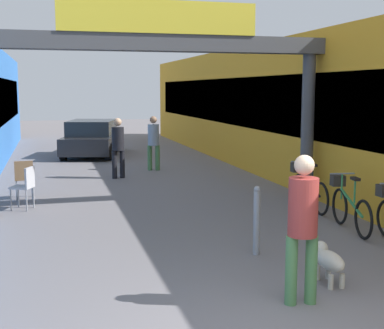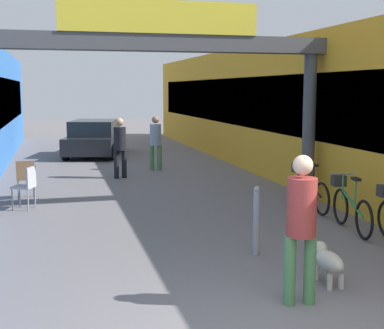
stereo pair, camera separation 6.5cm
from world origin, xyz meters
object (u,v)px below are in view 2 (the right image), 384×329
object	(u,v)px
pedestrian_with_dog	(301,220)
pedestrian_elderly_walking	(120,144)
cafe_chair_aluminium_nearer	(27,184)
cafe_chair_wood_farther	(26,176)
parked_car_black	(95,138)
dog_on_leash	(327,260)
pedestrian_carrying_crate	(156,139)
bollard_post_metal	(256,220)
bicycle_black_farthest	(308,188)
bicycle_green_third	(349,206)

from	to	relation	value
pedestrian_with_dog	pedestrian_elderly_walking	bearing A→B (deg)	95.68
cafe_chair_aluminium_nearer	cafe_chair_wood_farther	size ratio (longest dim) A/B	1.00
pedestrian_with_dog	parked_car_black	size ratio (longest dim) A/B	0.41
pedestrian_with_dog	dog_on_leash	bearing A→B (deg)	39.76
pedestrian_with_dog	cafe_chair_aluminium_nearer	size ratio (longest dim) A/B	1.97
pedestrian_carrying_crate	dog_on_leash	xyz separation A→B (m)	(0.35, -10.10, -0.64)
pedestrian_with_dog	pedestrian_elderly_walking	distance (m)	9.46
pedestrian_with_dog	cafe_chair_aluminium_nearer	distance (m)	6.83
pedestrian_with_dog	bollard_post_metal	bearing A→B (deg)	83.99
cafe_chair_wood_farther	parked_car_black	bearing A→B (deg)	74.68
bollard_post_metal	cafe_chair_wood_farther	distance (m)	6.27
pedestrian_carrying_crate	bicycle_black_farthest	xyz separation A→B (m)	(2.09, -6.10, -0.51)
dog_on_leash	cafe_chair_aluminium_nearer	xyz separation A→B (m)	(-3.93, 5.43, 0.23)
pedestrian_elderly_walking	dog_on_leash	size ratio (longest dim) A/B	2.53
bicycle_green_third	parked_car_black	bearing A→B (deg)	106.34
bollard_post_metal	cafe_chair_aluminium_nearer	world-z (taller)	bollard_post_metal
pedestrian_carrying_crate	dog_on_leash	size ratio (longest dim) A/B	2.49
pedestrian_elderly_walking	dog_on_leash	world-z (taller)	pedestrian_elderly_walking
bicycle_black_farthest	bollard_post_metal	size ratio (longest dim) A/B	1.61
pedestrian_with_dog	pedestrian_elderly_walking	world-z (taller)	pedestrian_with_dog
cafe_chair_aluminium_nearer	parked_car_black	world-z (taller)	parked_car_black
cafe_chair_aluminium_nearer	pedestrian_with_dog	bearing A→B (deg)	-61.20
pedestrian_with_dog	cafe_chair_wood_farther	world-z (taller)	pedestrian_with_dog
pedestrian_with_dog	parked_car_black	world-z (taller)	pedestrian_with_dog
dog_on_leash	bicycle_black_farthest	world-z (taller)	bicycle_black_farthest
bollard_post_metal	bicycle_black_farthest	bearing A→B (deg)	50.50
parked_car_black	bollard_post_metal	bearing A→B (deg)	-83.79
dog_on_leash	parked_car_black	world-z (taller)	parked_car_black
pedestrian_with_dog	bicycle_green_third	world-z (taller)	pedestrian_with_dog
bicycle_green_third	bollard_post_metal	xyz separation A→B (m)	(-2.12, -0.93, 0.10)
pedestrian_elderly_walking	bicycle_green_third	bearing A→B (deg)	-63.75
pedestrian_carrying_crate	bollard_post_metal	world-z (taller)	pedestrian_carrying_crate
pedestrian_with_dog	pedestrian_carrying_crate	distance (m)	10.65
pedestrian_elderly_walking	parked_car_black	size ratio (longest dim) A/B	0.39
pedestrian_elderly_walking	parked_car_black	distance (m)	5.47
cafe_chair_wood_farther	cafe_chair_aluminium_nearer	bearing A→B (deg)	-86.05
pedestrian_with_dog	cafe_chair_wood_farther	xyz separation A→B (m)	(-3.36, 7.05, -0.47)
parked_car_black	pedestrian_with_dog	bearing A→B (deg)	-85.33
parked_car_black	bicycle_black_farthest	bearing A→B (deg)	-70.74
bicycle_black_farthest	bollard_post_metal	bearing A→B (deg)	-129.50
bicycle_green_third	cafe_chair_wood_farther	bearing A→B (deg)	143.32
bicycle_green_third	bollard_post_metal	bearing A→B (deg)	-156.21
pedestrian_with_dog	parked_car_black	bearing A→B (deg)	94.67
pedestrian_carrying_crate	bicycle_black_farthest	bearing A→B (deg)	-71.09
cafe_chair_wood_farther	parked_car_black	size ratio (longest dim) A/B	0.21
pedestrian_carrying_crate	bicycle_black_farthest	size ratio (longest dim) A/B	0.98
bicycle_black_farthest	pedestrian_carrying_crate	bearing A→B (deg)	108.91
bicycle_green_third	pedestrian_with_dog	bearing A→B (deg)	-129.42
bicycle_green_third	bicycle_black_farthest	bearing A→B (deg)	87.51
pedestrian_carrying_crate	parked_car_black	xyz separation A→B (m)	(-1.52, 4.23, -0.31)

